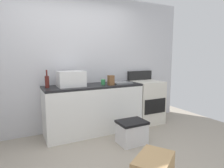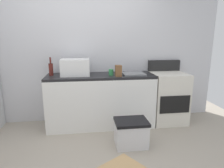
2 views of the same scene
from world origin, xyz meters
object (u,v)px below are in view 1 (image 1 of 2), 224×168
knife_block (111,80)px  storage_bin (132,132)px  microwave (71,79)px  stove_oven (146,101)px  wine_bottle (47,81)px  coffee_mug (103,82)px

knife_block → storage_bin: knife_block is taller
microwave → storage_bin: bearing=-44.3°
stove_oven → wine_bottle: wine_bottle is taller
microwave → storage_bin: size_ratio=1.00×
microwave → wine_bottle: (-0.40, 0.05, -0.03)m
coffee_mug → knife_block: bearing=-47.5°
microwave → storage_bin: (0.78, -0.76, -0.84)m
coffee_mug → storage_bin: (0.20, -0.70, -0.76)m
knife_block → storage_bin: (0.09, -0.58, -0.80)m
storage_bin → wine_bottle: bearing=145.6°
stove_oven → storage_bin: 1.18m
microwave → knife_block: size_ratio=2.56×
coffee_mug → storage_bin: 1.05m
coffee_mug → knife_block: size_ratio=0.56×
microwave → knife_block: microwave is taller
coffee_mug → knife_block: (0.10, -0.11, 0.04)m
coffee_mug → microwave: bearing=173.7°
wine_bottle → knife_block: (1.09, -0.23, -0.02)m
wine_bottle → knife_block: bearing=-11.7°
knife_block → microwave: bearing=165.5°
microwave → coffee_mug: bearing=-6.3°
stove_oven → microwave: 1.73m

